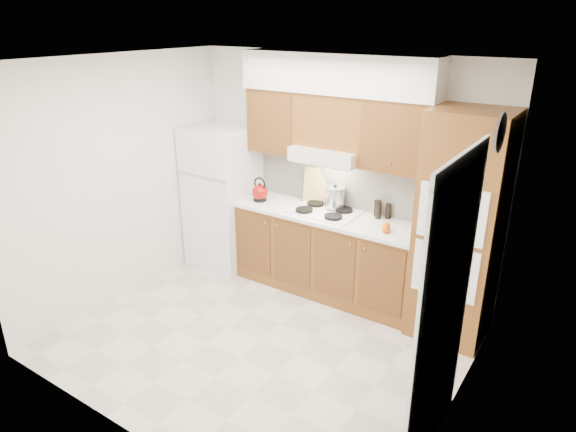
# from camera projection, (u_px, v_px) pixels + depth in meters

# --- Properties ---
(floor) EXTENTS (3.60, 3.60, 0.00)m
(floor) POSITION_uv_depth(u_px,v_px,m) (261.00, 340.00, 4.98)
(floor) COLOR beige
(floor) RESTS_ON ground
(ceiling) EXTENTS (3.60, 3.60, 0.00)m
(ceiling) POSITION_uv_depth(u_px,v_px,m) (255.00, 61.00, 4.03)
(ceiling) COLOR white
(ceiling) RESTS_ON wall_back
(wall_back) EXTENTS (3.60, 0.02, 2.60)m
(wall_back) POSITION_uv_depth(u_px,v_px,m) (340.00, 174.00, 5.66)
(wall_back) COLOR white
(wall_back) RESTS_ON floor
(wall_left) EXTENTS (0.02, 3.00, 2.60)m
(wall_left) POSITION_uv_depth(u_px,v_px,m) (123.00, 181.00, 5.44)
(wall_left) COLOR white
(wall_left) RESTS_ON floor
(wall_right) EXTENTS (0.02, 3.00, 2.60)m
(wall_right) POSITION_uv_depth(u_px,v_px,m) (465.00, 268.00, 3.57)
(wall_right) COLOR white
(wall_right) RESTS_ON floor
(fridge) EXTENTS (0.75, 0.72, 1.72)m
(fridge) POSITION_uv_depth(u_px,v_px,m) (223.00, 198.00, 6.27)
(fridge) COLOR white
(fridge) RESTS_ON floor
(base_cabinets) EXTENTS (2.11, 0.60, 0.90)m
(base_cabinets) POSITION_uv_depth(u_px,v_px,m) (326.00, 254.00, 5.73)
(base_cabinets) COLOR brown
(base_cabinets) RESTS_ON floor
(countertop) EXTENTS (2.13, 0.62, 0.04)m
(countertop) POSITION_uv_depth(u_px,v_px,m) (327.00, 215.00, 5.55)
(countertop) COLOR white
(countertop) RESTS_ON base_cabinets
(backsplash) EXTENTS (2.11, 0.03, 0.56)m
(backsplash) POSITION_uv_depth(u_px,v_px,m) (341.00, 182.00, 5.67)
(backsplash) COLOR white
(backsplash) RESTS_ON countertop
(oven_cabinet) EXTENTS (0.70, 0.65, 2.20)m
(oven_cabinet) POSITION_uv_depth(u_px,v_px,m) (460.00, 229.00, 4.74)
(oven_cabinet) COLOR brown
(oven_cabinet) RESTS_ON floor
(upper_cab_left) EXTENTS (0.63, 0.33, 0.70)m
(upper_cab_left) POSITION_uv_depth(u_px,v_px,m) (278.00, 120.00, 5.71)
(upper_cab_left) COLOR brown
(upper_cab_left) RESTS_ON wall_back
(upper_cab_right) EXTENTS (0.73, 0.33, 0.70)m
(upper_cab_right) POSITION_uv_depth(u_px,v_px,m) (399.00, 136.00, 4.96)
(upper_cab_right) COLOR brown
(upper_cab_right) RESTS_ON wall_back
(range_hood) EXTENTS (0.75, 0.45, 0.15)m
(range_hood) POSITION_uv_depth(u_px,v_px,m) (329.00, 154.00, 5.40)
(range_hood) COLOR silver
(range_hood) RESTS_ON wall_back
(upper_cab_over_hood) EXTENTS (0.75, 0.33, 0.55)m
(upper_cab_over_hood) POSITION_uv_depth(u_px,v_px,m) (333.00, 120.00, 5.32)
(upper_cab_over_hood) COLOR brown
(upper_cab_over_hood) RESTS_ON range_hood
(soffit) EXTENTS (2.13, 0.36, 0.40)m
(soffit) POSITION_uv_depth(u_px,v_px,m) (338.00, 73.00, 5.11)
(soffit) COLOR silver
(soffit) RESTS_ON wall_back
(cooktop) EXTENTS (0.74, 0.50, 0.01)m
(cooktop) POSITION_uv_depth(u_px,v_px,m) (324.00, 212.00, 5.58)
(cooktop) COLOR white
(cooktop) RESTS_ON countertop
(doorway) EXTENTS (0.02, 0.90, 2.10)m
(doorway) POSITION_uv_depth(u_px,v_px,m) (444.00, 321.00, 3.40)
(doorway) COLOR black
(doorway) RESTS_ON floor
(wall_clock) EXTENTS (0.02, 0.30, 0.30)m
(wall_clock) POSITION_uv_depth(u_px,v_px,m) (500.00, 133.00, 3.69)
(wall_clock) COLOR #3F3833
(wall_clock) RESTS_ON wall_right
(kettle) EXTENTS (0.22, 0.22, 0.19)m
(kettle) POSITION_uv_depth(u_px,v_px,m) (260.00, 192.00, 5.89)
(kettle) COLOR maroon
(kettle) RESTS_ON countertop
(cutting_board) EXTENTS (0.32, 0.19, 0.40)m
(cutting_board) POSITION_uv_depth(u_px,v_px,m) (317.00, 186.00, 5.81)
(cutting_board) COLOR tan
(cutting_board) RESTS_ON countertop
(stock_pot) EXTENTS (0.22, 0.22, 0.22)m
(stock_pot) POSITION_uv_depth(u_px,v_px,m) (335.00, 197.00, 5.61)
(stock_pot) COLOR silver
(stock_pot) RESTS_ON cooktop
(condiment_a) EXTENTS (0.06, 0.06, 0.20)m
(condiment_a) POSITION_uv_depth(u_px,v_px,m) (378.00, 210.00, 5.38)
(condiment_a) COLOR black
(condiment_a) RESTS_ON countertop
(condiment_b) EXTENTS (0.07, 0.07, 0.18)m
(condiment_b) POSITION_uv_depth(u_px,v_px,m) (377.00, 208.00, 5.45)
(condiment_b) COLOR black
(condiment_b) RESTS_ON countertop
(condiment_c) EXTENTS (0.07, 0.07, 0.16)m
(condiment_c) POSITION_uv_depth(u_px,v_px,m) (388.00, 211.00, 5.38)
(condiment_c) COLOR black
(condiment_c) RESTS_ON countertop
(orange_near) EXTENTS (0.10, 0.10, 0.08)m
(orange_near) POSITION_uv_depth(u_px,v_px,m) (385.00, 229.00, 5.04)
(orange_near) COLOR orange
(orange_near) RESTS_ON countertop
(orange_far) EXTENTS (0.10, 0.10, 0.08)m
(orange_far) POSITION_uv_depth(u_px,v_px,m) (386.00, 226.00, 5.10)
(orange_far) COLOR #D6610B
(orange_far) RESTS_ON countertop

